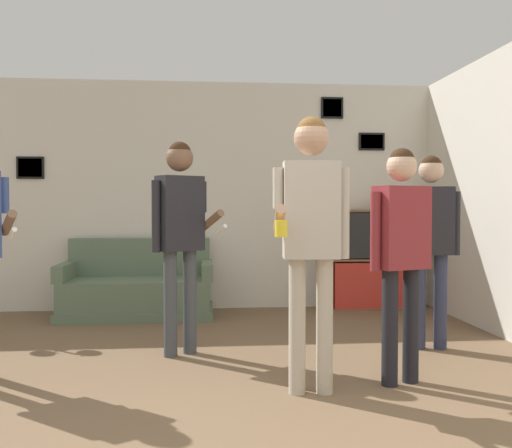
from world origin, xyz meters
The scene contains 8 objects.
wall_back centered at (0.00, 4.25, 1.35)m, with size 8.00×0.08×2.70m.
couch centered at (-0.69, 3.83, 0.29)m, with size 1.67×0.80×0.85m.
bookshelf centered at (2.00, 4.03, 0.59)m, with size 1.06×0.30×1.18m.
person_player_foreground_center centered at (-0.14, 2.10, 1.09)m, with size 0.60×0.38×1.75m.
person_watcher_holding_cup centered at (0.74, 1.05, 1.13)m, with size 0.52×0.43×1.80m.
person_spectator_near_bookshelf centered at (1.40, 1.19, 0.99)m, with size 0.47×0.31×1.62m.
person_spectator_far_right centered at (1.98, 2.11, 1.01)m, with size 0.50×0.25×1.66m.
drinking_cup centered at (2.10, 4.03, 1.24)m, with size 0.09×0.09×0.12m.
Camera 1 is at (0.05, -2.59, 1.23)m, focal length 40.00 mm.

